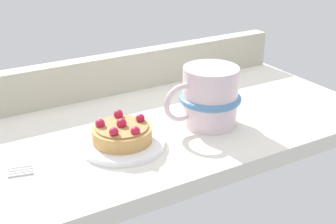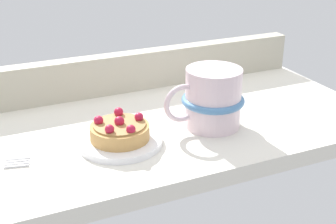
{
  "view_description": "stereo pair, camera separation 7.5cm",
  "coord_description": "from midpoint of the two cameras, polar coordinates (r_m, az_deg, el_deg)",
  "views": [
    {
      "loc": [
        -31.63,
        -63.75,
        34.36
      ],
      "look_at": [
        3.14,
        -4.84,
        4.02
      ],
      "focal_mm": 50.01,
      "sensor_mm": 36.0,
      "label": 1
    },
    {
      "loc": [
        -24.99,
        -67.19,
        34.36
      ],
      "look_at": [
        3.14,
        -4.84,
        4.02
      ],
      "focal_mm": 50.01,
      "sensor_mm": 36.0,
      "label": 2
    }
  ],
  "objects": [
    {
      "name": "ground_plane",
      "position": [
        0.8,
        -6.41,
        -2.85
      ],
      "size": [
        83.69,
        37.2,
        2.77
      ],
      "primitive_type": "cube",
      "color": "silver"
    },
    {
      "name": "window_rail_back",
      "position": [
        0.92,
        -10.97,
        4.18
      ],
      "size": [
        82.01,
        3.25,
        7.69
      ],
      "primitive_type": "cube",
      "color": "#B2AD99",
      "rests_on": "ground_plane"
    },
    {
      "name": "dessert_plate",
      "position": [
        0.73,
        -8.5,
        -3.93
      ],
      "size": [
        13.23,
        13.23,
        1.01
      ],
      "color": "white",
      "rests_on": "ground_plane"
    },
    {
      "name": "raspberry_tart",
      "position": [
        0.72,
        -8.6,
        -2.58
      ],
      "size": [
        9.24,
        9.24,
        3.75
      ],
      "color": "tan",
      "rests_on": "dessert_plate"
    },
    {
      "name": "coffee_mug",
      "position": [
        0.78,
        2.32,
        1.82
      ],
      "size": [
        14.17,
        10.53,
        10.12
      ],
      "color": "silver",
      "rests_on": "ground_plane"
    }
  ]
}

